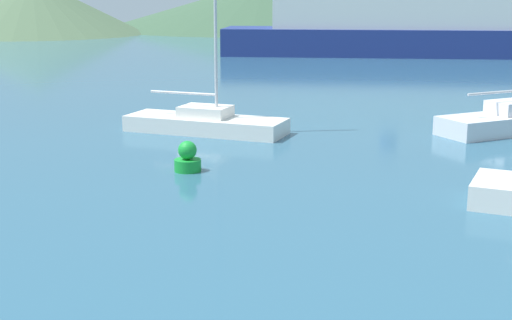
% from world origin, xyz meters
% --- Properties ---
extents(sailboat_outer, '(6.55, 4.73, 10.28)m').
position_xyz_m(sailboat_outer, '(-1.45, 23.96, 0.46)').
color(sailboat_outer, white).
rests_on(sailboat_outer, ground_plane).
extents(ferry_distant, '(29.99, 12.88, 8.25)m').
position_xyz_m(ferry_distant, '(16.60, 56.95, 2.93)').
color(ferry_distant, navy).
rests_on(ferry_distant, ground_plane).
extents(buoy_marker, '(0.83, 0.83, 0.95)m').
position_xyz_m(buoy_marker, '(-2.35, 17.82, 0.39)').
color(buoy_marker, green).
rests_on(buoy_marker, ground_plane).
extents(hill_west, '(28.88, 28.88, 7.22)m').
position_xyz_m(hill_west, '(-20.04, 93.64, 3.61)').
color(hill_west, '#4C6647').
rests_on(hill_west, ground_plane).
extents(hill_central, '(48.73, 48.73, 6.90)m').
position_xyz_m(hill_central, '(11.91, 106.20, 3.45)').
color(hill_central, '#38563D').
rests_on(hill_central, ground_plane).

